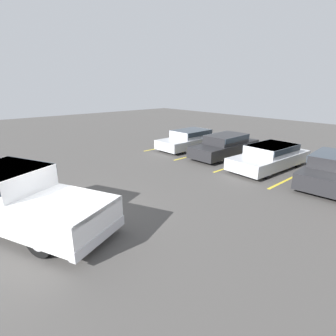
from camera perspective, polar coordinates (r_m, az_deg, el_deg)
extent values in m
plane|color=#4C4947|center=(8.93, -23.42, -10.83)|extent=(60.00, 60.00, 0.00)
cube|color=yellow|center=(18.51, 1.47, 5.00)|extent=(0.12, 5.36, 0.01)
cube|color=yellow|center=(16.59, 8.15, 3.35)|extent=(0.12, 5.36, 0.01)
cube|color=yellow|center=(14.96, 16.38, 1.23)|extent=(0.12, 5.36, 0.01)
cube|color=yellow|center=(13.74, 26.32, -1.36)|extent=(0.12, 5.36, 0.01)
cube|color=white|center=(8.97, -29.96, -6.77)|extent=(6.36, 4.27, 0.87)
cube|color=white|center=(8.96, -31.86, -1.87)|extent=(2.73, 2.51, 0.66)
cube|color=#2D3842|center=(8.92, -32.01, -0.98)|extent=(2.72, 2.55, 0.36)
cube|color=white|center=(7.41, -21.50, -7.17)|extent=(2.82, 2.61, 0.13)
cube|color=silver|center=(7.08, -14.67, -14.12)|extent=(0.99, 1.86, 0.28)
cylinder|color=black|center=(8.23, -17.63, -9.24)|extent=(0.92, 0.66, 0.86)
cylinder|color=#ADADB2|center=(8.23, -17.63, -9.24)|extent=(0.58, 0.51, 0.47)
cylinder|color=black|center=(7.33, -25.80, -13.79)|extent=(0.92, 0.66, 0.86)
cylinder|color=#ADADB2|center=(7.33, -25.80, -13.79)|extent=(0.58, 0.51, 0.47)
cylinder|color=black|center=(10.90, -32.27, -4.55)|extent=(0.92, 0.66, 0.86)
cylinder|color=#ADADB2|center=(10.90, -32.27, -4.55)|extent=(0.58, 0.51, 0.47)
cube|color=#B7BABF|center=(17.54, 4.78, 5.76)|extent=(1.97, 4.71, 0.56)
cube|color=#B7BABF|center=(17.51, 5.03, 7.48)|extent=(1.68, 2.47, 0.49)
cube|color=#2D3842|center=(17.49, 5.04, 7.79)|extent=(1.75, 2.42, 0.29)
cylinder|color=black|center=(16.09, 3.58, 4.19)|extent=(0.24, 0.64, 0.63)
cylinder|color=#ADADB2|center=(16.09, 3.58, 4.19)|extent=(0.25, 0.35, 0.35)
cylinder|color=black|center=(17.17, -0.23, 5.09)|extent=(0.24, 0.64, 0.63)
cylinder|color=#ADADB2|center=(17.17, -0.23, 5.09)|extent=(0.25, 0.35, 0.35)
cylinder|color=black|center=(18.09, 9.51, 5.49)|extent=(0.24, 0.64, 0.63)
cylinder|color=#ADADB2|center=(18.09, 9.51, 5.49)|extent=(0.25, 0.35, 0.35)
cylinder|color=black|center=(19.07, 5.77, 6.26)|extent=(0.24, 0.64, 0.63)
cylinder|color=#ADADB2|center=(19.07, 5.77, 6.26)|extent=(0.25, 0.35, 0.35)
cube|color=#232326|center=(15.83, 12.24, 4.24)|extent=(1.86, 4.80, 0.62)
cube|color=#232326|center=(15.79, 12.57, 6.24)|extent=(1.59, 2.52, 0.49)
cube|color=#2D3842|center=(15.78, 12.59, 6.58)|extent=(1.65, 2.47, 0.29)
cylinder|color=black|center=(14.37, 11.37, 2.28)|extent=(0.26, 0.66, 0.65)
cylinder|color=#ADADB2|center=(14.37, 11.37, 2.28)|extent=(0.26, 0.36, 0.36)
cylinder|color=black|center=(15.23, 6.97, 3.36)|extent=(0.26, 0.66, 0.65)
cylinder|color=#ADADB2|center=(15.23, 6.97, 3.36)|extent=(0.26, 0.36, 0.36)
cylinder|color=black|center=(16.63, 16.99, 3.93)|extent=(0.26, 0.66, 0.65)
cylinder|color=#ADADB2|center=(16.63, 16.99, 3.93)|extent=(0.26, 0.36, 0.36)
cylinder|color=black|center=(17.38, 12.89, 4.82)|extent=(0.26, 0.66, 0.65)
cylinder|color=#ADADB2|center=(17.38, 12.89, 4.82)|extent=(0.26, 0.36, 0.36)
cube|color=#B7BABF|center=(14.12, 21.20, 1.73)|extent=(2.06, 4.85, 0.56)
cube|color=#B7BABF|center=(14.08, 21.63, 3.81)|extent=(1.73, 2.55, 0.47)
cube|color=#2D3842|center=(14.06, 21.67, 4.18)|extent=(1.80, 2.51, 0.28)
cylinder|color=black|center=(12.62, 20.97, -0.67)|extent=(0.25, 0.67, 0.66)
cylinder|color=#ADADB2|center=(12.62, 20.97, -0.67)|extent=(0.25, 0.37, 0.36)
cylinder|color=black|center=(13.44, 15.22, 0.96)|extent=(0.25, 0.67, 0.66)
cylinder|color=#ADADB2|center=(13.44, 15.22, 0.96)|extent=(0.25, 0.37, 0.36)
cylinder|color=black|center=(15.00, 26.45, 1.42)|extent=(0.25, 0.67, 0.66)
cylinder|color=#ADADB2|center=(15.00, 26.45, 1.42)|extent=(0.25, 0.37, 0.36)
cylinder|color=black|center=(15.70, 21.29, 2.72)|extent=(0.25, 0.67, 0.66)
cylinder|color=#ADADB2|center=(15.70, 21.29, 2.72)|extent=(0.25, 0.37, 0.36)
cube|color=#232326|center=(13.11, 32.31, -0.88)|extent=(2.23, 4.65, 0.64)
cube|color=#232326|center=(13.06, 32.79, 1.54)|extent=(1.81, 2.48, 0.48)
cylinder|color=black|center=(12.11, 27.21, -2.32)|extent=(0.26, 0.65, 0.63)
cylinder|color=#ADADB2|center=(12.11, 27.21, -2.32)|extent=(0.24, 0.36, 0.35)
cylinder|color=black|center=(14.54, 30.27, 0.32)|extent=(0.26, 0.65, 0.63)
cylinder|color=#ADADB2|center=(14.54, 30.27, 0.32)|extent=(0.24, 0.36, 0.35)
cube|color=#B7B2A8|center=(18.41, 18.06, 4.28)|extent=(1.91, 0.20, 0.14)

